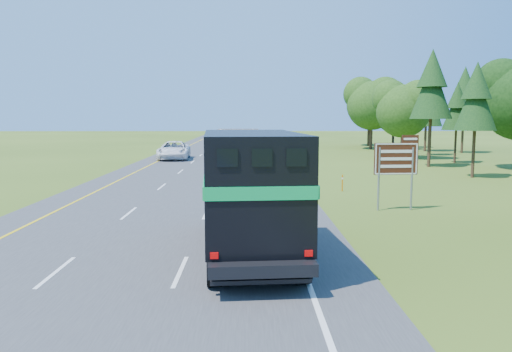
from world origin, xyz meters
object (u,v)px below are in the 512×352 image
at_px(horse_truck, 249,189).
at_px(exit_sign, 397,162).
at_px(white_suv, 174,150).
at_px(far_car, 221,131).

height_order(horse_truck, exit_sign, horse_truck).
height_order(white_suv, exit_sign, exit_sign).
distance_m(white_suv, far_car, 80.28).
bearing_deg(exit_sign, white_suv, 113.74).
distance_m(horse_truck, white_suv, 38.30).
bearing_deg(exit_sign, far_car, 94.01).
bearing_deg(far_car, white_suv, -93.29).
xyz_separation_m(far_car, exit_sign, (14.65, -109.85, 1.61)).
relative_size(white_suv, exit_sign, 1.87).
bearing_deg(horse_truck, exit_sign, 43.11).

